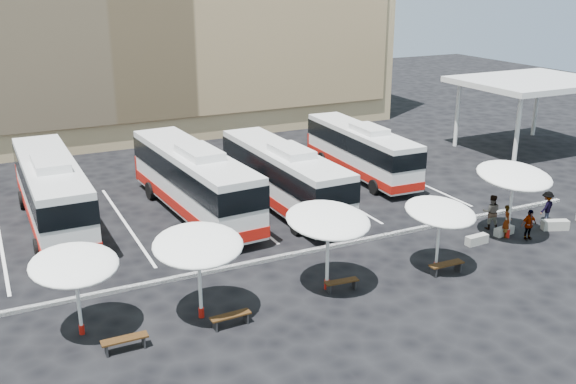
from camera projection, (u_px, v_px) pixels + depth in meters
name	position (u px, v px, depth m)	size (l,w,h in m)	color
ground	(297.00, 260.00, 29.12)	(120.00, 120.00, 0.00)	black
service_canopy	(532.00, 84.00, 46.08)	(10.00, 8.00, 5.20)	silver
curb_divider	(292.00, 254.00, 29.52)	(34.00, 0.25, 0.15)	black
bay_lines	(233.00, 206.00, 35.91)	(24.15, 12.00, 0.01)	white
bus_0	(52.00, 189.00, 32.50)	(2.89, 12.10, 3.83)	silver
bus_1	(193.00, 179.00, 34.09)	(3.47, 12.46, 3.91)	silver
bus_2	(283.00, 175.00, 35.11)	(2.87, 11.64, 3.68)	silver
bus_3	(361.00, 149.00, 40.82)	(2.81, 10.91, 3.44)	silver
sunshade_0	(74.00, 265.00, 22.25)	(3.59, 3.62, 3.21)	silver
sunshade_1	(198.00, 245.00, 23.30)	(3.89, 3.93, 3.49)	silver
sunshade_2	(328.00, 220.00, 25.47)	(3.88, 3.92, 3.57)	silver
sunshade_3	(440.00, 212.00, 27.27)	(3.61, 3.64, 3.18)	silver
sunshade_4	(514.00, 176.00, 30.60)	(3.63, 3.67, 3.73)	silver
wood_bench_0	(125.00, 341.00, 21.98)	(1.60, 0.44, 0.49)	black
wood_bench_1	(231.00, 317.00, 23.52)	(1.55, 0.46, 0.47)	black
wood_bench_2	(342.00, 283.00, 26.21)	(1.45, 0.52, 0.44)	black
wood_bench_3	(446.00, 266.00, 27.66)	(1.63, 0.48, 0.49)	black
conc_bench_0	(477.00, 240.00, 30.78)	(1.18, 0.39, 0.44)	gray
conc_bench_1	(504.00, 231.00, 31.86)	(1.11, 0.37, 0.42)	gray
conc_bench_2	(555.00, 225.00, 32.52)	(1.32, 0.44, 0.50)	gray
passenger_0	(507.00, 221.00, 31.42)	(0.61, 0.40, 1.66)	black
passenger_1	(492.00, 212.00, 32.41)	(0.88, 0.69, 1.81)	black
passenger_2	(529.00, 225.00, 31.16)	(0.90, 0.37, 1.53)	black
passenger_3	(547.00, 207.00, 33.36)	(1.08, 0.62, 1.66)	black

